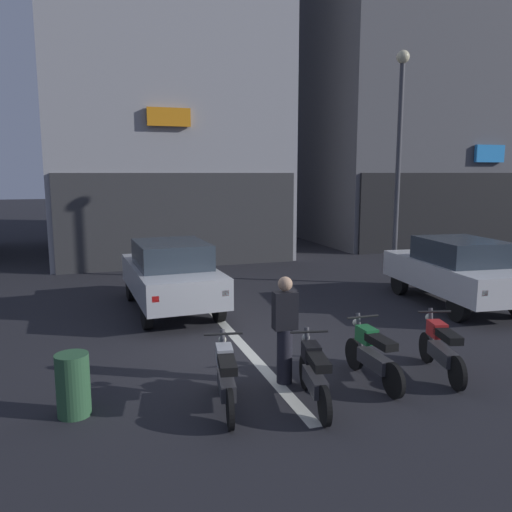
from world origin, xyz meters
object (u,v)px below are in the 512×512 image
object	(u,v)px
motorcycle_black_row_left_mid	(314,374)
trash_bin	(73,385)
car_silver_crossing_near	(171,273)
motorcycle_silver_row_leftmost	(226,376)
motorcycle_red_row_right_mid	(441,347)
person_by_motorcycles	(285,329)
car_white_parked_kerbside	(457,270)
motorcycle_green_row_centre	(373,354)
street_lamp	(399,145)

from	to	relation	value
motorcycle_black_row_left_mid	trash_bin	size ratio (longest dim) A/B	1.94
car_silver_crossing_near	motorcycle_silver_row_leftmost	distance (m)	5.33
motorcycle_red_row_right_mid	person_by_motorcycles	bearing A→B (deg)	168.81
car_silver_crossing_near	motorcycle_red_row_right_mid	size ratio (longest dim) A/B	2.55
car_white_parked_kerbside	trash_bin	size ratio (longest dim) A/B	5.00
car_white_parked_kerbside	motorcycle_green_row_centre	xyz separation A→B (m)	(-4.38, -3.48, -0.43)
car_white_parked_kerbside	street_lamp	size ratio (longest dim) A/B	0.65
car_silver_crossing_near	street_lamp	world-z (taller)	street_lamp
motorcycle_silver_row_leftmost	trash_bin	bearing A→B (deg)	167.75
car_silver_crossing_near	car_white_parked_kerbside	distance (m)	6.87
car_white_parked_kerbside	person_by_motorcycles	distance (m)	6.45
motorcycle_black_row_left_mid	street_lamp	bearing A→B (deg)	49.79
motorcycle_black_row_left_mid	motorcycle_red_row_right_mid	world-z (taller)	same
motorcycle_red_row_right_mid	person_by_motorcycles	size ratio (longest dim) A/B	0.98
car_silver_crossing_near	person_by_motorcycles	xyz separation A→B (m)	(0.99, -4.75, -0.03)
trash_bin	motorcycle_red_row_right_mid	bearing A→B (deg)	-3.74
car_silver_crossing_near	motorcycle_black_row_left_mid	distance (m)	5.72
car_silver_crossing_near	street_lamp	distance (m)	7.35
car_silver_crossing_near	motorcycle_green_row_centre	size ratio (longest dim) A/B	2.50
car_white_parked_kerbside	motorcycle_silver_row_leftmost	distance (m)	7.68
car_silver_crossing_near	motorcycle_green_row_centre	bearing A→B (deg)	-66.10
car_silver_crossing_near	motorcycle_red_row_right_mid	distance (m)	6.31
trash_bin	street_lamp	bearing A→B (deg)	33.75
motorcycle_red_row_right_mid	motorcycle_silver_row_leftmost	bearing A→B (deg)	-178.91
motorcycle_green_row_centre	trash_bin	bearing A→B (deg)	176.38
car_white_parked_kerbside	street_lamp	world-z (taller)	street_lamp
motorcycle_black_row_left_mid	motorcycle_silver_row_leftmost	bearing A→B (deg)	166.49
motorcycle_black_row_left_mid	motorcycle_green_row_centre	distance (m)	1.26
motorcycle_black_row_left_mid	motorcycle_red_row_right_mid	bearing A→B (deg)	8.46
car_silver_crossing_near	trash_bin	size ratio (longest dim) A/B	4.91
car_white_parked_kerbside	street_lamp	bearing A→B (deg)	91.36
car_silver_crossing_near	motorcycle_red_row_right_mid	world-z (taller)	car_silver_crossing_near
motorcycle_silver_row_leftmost	motorcycle_black_row_left_mid	xyz separation A→B (m)	(1.19, -0.29, 0.00)
motorcycle_green_row_centre	motorcycle_red_row_right_mid	size ratio (longest dim) A/B	1.02
motorcycle_silver_row_leftmost	motorcycle_black_row_left_mid	distance (m)	1.22
motorcycle_green_row_centre	trash_bin	distance (m)	4.36
street_lamp	motorcycle_red_row_right_mid	xyz separation A→B (m)	(-3.13, -6.16, -3.52)
street_lamp	motorcycle_green_row_centre	size ratio (longest dim) A/B	3.89
motorcycle_green_row_centre	motorcycle_black_row_left_mid	bearing A→B (deg)	-159.63
motorcycle_silver_row_leftmost	motorcycle_green_row_centre	size ratio (longest dim) A/B	0.99
car_white_parked_kerbside	motorcycle_silver_row_leftmost	world-z (taller)	car_white_parked_kerbside
car_white_parked_kerbside	motorcycle_black_row_left_mid	size ratio (longest dim) A/B	2.57
car_silver_crossing_near	motorcycle_red_row_right_mid	xyz separation A→B (m)	(3.48, -5.25, -0.43)
street_lamp	trash_bin	xyz separation A→B (m)	(-8.67, -5.79, -3.55)
street_lamp	trash_bin	bearing A→B (deg)	-146.25
motorcycle_green_row_centre	person_by_motorcycles	xyz separation A→B (m)	(-1.29, 0.40, 0.40)
motorcycle_black_row_left_mid	car_white_parked_kerbside	bearing A→B (deg)	35.19
motorcycle_green_row_centre	person_by_motorcycles	size ratio (longest dim) A/B	1.00
street_lamp	motorcycle_black_row_left_mid	size ratio (longest dim) A/B	3.93
motorcycle_red_row_right_mid	person_by_motorcycles	distance (m)	2.56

